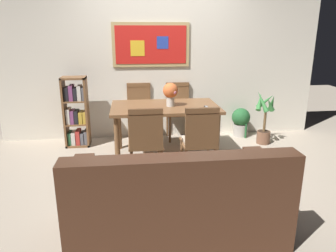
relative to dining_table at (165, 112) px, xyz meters
name	(u,v)px	position (x,y,z in m)	size (l,w,h in m)	color
ground_plane	(172,169)	(0.04, -0.47, -0.64)	(12.00, 12.00, 0.00)	tan
wall_back_with_painting	(161,58)	(0.04, 0.98, 0.67)	(5.20, 0.14, 2.60)	silver
dining_table	(165,112)	(0.00, 0.00, 0.00)	(1.47, 0.89, 0.73)	brown
dining_chair_far_right	(178,106)	(0.31, 0.79, -0.10)	(0.40, 0.41, 0.91)	brown
dining_chair_near_left	(146,138)	(-0.31, -0.78, -0.10)	(0.40, 0.41, 0.91)	brown
dining_chair_near_right	(200,137)	(0.32, -0.81, -0.10)	(0.40, 0.41, 0.91)	brown
dining_chair_far_left	(139,107)	(-0.33, 0.81, -0.10)	(0.40, 0.41, 0.91)	brown
leather_couch	(176,203)	(-0.10, -1.86, -0.33)	(1.80, 0.84, 0.84)	#472819
bookshelf	(77,114)	(-1.30, 0.59, -0.13)	(0.36, 0.28, 1.07)	brown
potted_ivy	(241,121)	(1.37, 0.74, -0.38)	(0.31, 0.31, 0.54)	#B2ADA3
potted_palm	(264,120)	(1.60, 0.34, -0.26)	(0.38, 0.39, 0.86)	brown
flower_vase	(171,92)	(0.07, -0.03, 0.29)	(0.21, 0.21, 0.32)	beige
tv_remote	(206,107)	(0.53, -0.22, 0.11)	(0.06, 0.16, 0.02)	black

